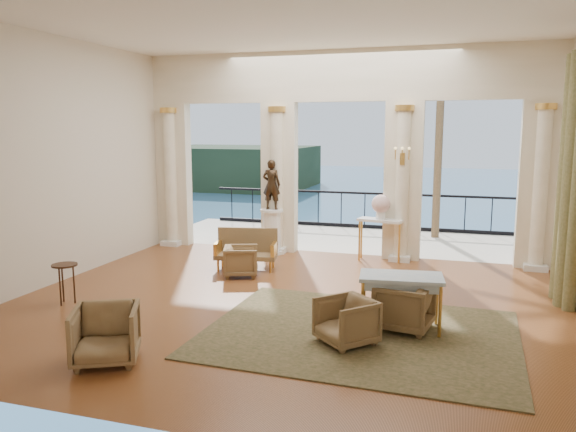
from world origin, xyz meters
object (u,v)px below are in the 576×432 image
(console_table, at_px, (380,226))
(side_table, at_px, (65,270))
(armchair_a, at_px, (106,332))
(game_table, at_px, (401,281))
(armchair_b, at_px, (346,319))
(statue, at_px, (271,185))
(armchair_c, at_px, (404,304))
(pedestal, at_px, (272,232))
(settee, at_px, (247,249))
(armchair_d, at_px, (241,260))

(console_table, relative_size, side_table, 1.53)
(armchair_a, relative_size, game_table, 0.64)
(armchair_a, distance_m, game_table, 4.00)
(armchair_b, distance_m, statue, 5.69)
(armchair_a, xyz_separation_m, armchair_b, (2.68, 1.44, -0.05))
(armchair_b, height_order, statue, statue)
(armchair_c, relative_size, pedestal, 0.75)
(console_table, bearing_deg, settee, -137.42)
(game_table, height_order, pedestal, pedestal)
(side_table, bearing_deg, armchair_c, 4.46)
(armchair_b, bearing_deg, side_table, -141.58)
(armchair_a, distance_m, statue, 6.41)
(armchair_c, height_order, game_table, game_table)
(console_table, bearing_deg, pedestal, -167.42)
(settee, bearing_deg, armchair_c, -48.51)
(armchair_a, distance_m, armchair_c, 4.02)
(pedestal, bearing_deg, statue, 0.00)
(settee, distance_m, statue, 1.87)
(settee, relative_size, statue, 1.17)
(armchair_b, distance_m, armchair_c, 1.02)
(statue, bearing_deg, console_table, 178.89)
(armchair_a, bearing_deg, statue, 63.71)
(armchair_d, bearing_deg, statue, -17.90)
(armchair_b, distance_m, game_table, 1.06)
(console_table, bearing_deg, armchair_d, -127.22)
(armchair_c, bearing_deg, console_table, -157.79)
(armchair_d, height_order, console_table, console_table)
(armchair_a, bearing_deg, armchair_c, 7.06)
(armchair_c, relative_size, settee, 0.58)
(side_table, bearing_deg, armchair_a, -41.65)
(armchair_a, height_order, side_table, armchair_a)
(armchair_c, distance_m, armchair_d, 3.88)
(armchair_d, bearing_deg, armchair_b, -156.87)
(armchair_c, height_order, pedestal, pedestal)
(console_table, bearing_deg, armchair_c, -66.05)
(armchair_b, xyz_separation_m, statue, (-2.70, 4.86, 1.24))
(settee, distance_m, game_table, 4.28)
(armchair_d, relative_size, side_table, 0.98)
(armchair_d, distance_m, game_table, 3.85)
(side_table, bearing_deg, armchair_d, 49.75)
(armchair_c, xyz_separation_m, statue, (-3.37, 4.08, 1.20))
(pedestal, xyz_separation_m, side_table, (-2.01, -4.50, 0.08))
(armchair_c, distance_m, settee, 4.30)
(armchair_b, xyz_separation_m, console_table, (-0.25, 4.91, 0.41))
(armchair_b, xyz_separation_m, game_table, (0.62, 0.78, 0.37))
(pedestal, height_order, side_table, pedestal)
(console_table, distance_m, side_table, 6.37)
(statue, bearing_deg, side_table, 63.69)
(armchair_a, xyz_separation_m, armchair_d, (0.06, 4.26, -0.07))
(game_table, relative_size, side_table, 1.85)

